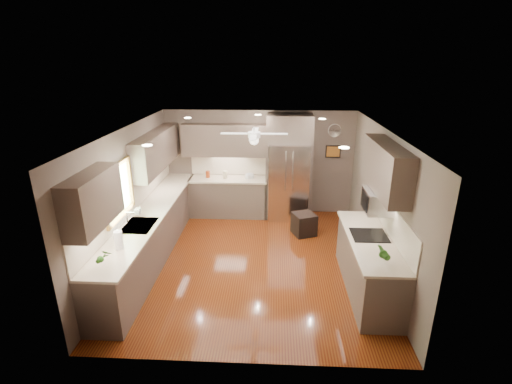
# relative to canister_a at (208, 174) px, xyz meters

# --- Properties ---
(floor) EXTENTS (5.00, 5.00, 0.00)m
(floor) POSITION_rel_canister_a_xyz_m (1.21, -2.22, -1.02)
(floor) COLOR #491809
(floor) RESTS_ON ground
(ceiling) EXTENTS (5.00, 5.00, 0.00)m
(ceiling) POSITION_rel_canister_a_xyz_m (1.21, -2.22, 1.48)
(ceiling) COLOR white
(ceiling) RESTS_ON ground
(wall_back) EXTENTS (4.50, 0.00, 4.50)m
(wall_back) POSITION_rel_canister_a_xyz_m (1.21, 0.28, 0.23)
(wall_back) COLOR #65574D
(wall_back) RESTS_ON ground
(wall_front) EXTENTS (4.50, 0.00, 4.50)m
(wall_front) POSITION_rel_canister_a_xyz_m (1.21, -4.72, 0.23)
(wall_front) COLOR #65574D
(wall_front) RESTS_ON ground
(wall_left) EXTENTS (0.00, 5.00, 5.00)m
(wall_left) POSITION_rel_canister_a_xyz_m (-1.04, -2.22, 0.23)
(wall_left) COLOR #65574D
(wall_left) RESTS_ON ground
(wall_right) EXTENTS (0.00, 5.00, 5.00)m
(wall_right) POSITION_rel_canister_a_xyz_m (3.46, -2.22, 0.23)
(wall_right) COLOR #65574D
(wall_right) RESTS_ON ground
(canister_a) EXTENTS (0.12, 0.12, 0.16)m
(canister_a) POSITION_rel_canister_a_xyz_m (0.00, 0.00, 0.00)
(canister_a) COLOR maroon
(canister_a) RESTS_ON back_run
(canister_c) EXTENTS (0.13, 0.13, 0.17)m
(canister_c) POSITION_rel_canister_a_xyz_m (0.42, -0.03, 0.01)
(canister_c) COLOR #BAB18B
(canister_c) RESTS_ON back_run
(soap_bottle) EXTENTS (0.09, 0.09, 0.20)m
(soap_bottle) POSITION_rel_canister_a_xyz_m (-0.86, -2.32, 0.02)
(soap_bottle) COLOR white
(soap_bottle) RESTS_ON left_run
(potted_plant_left) EXTENTS (0.17, 0.12, 0.30)m
(potted_plant_left) POSITION_rel_canister_a_xyz_m (-0.73, -4.05, 0.07)
(potted_plant_left) COLOR #245518
(potted_plant_left) RESTS_ON left_run
(potted_plant_right) EXTENTS (0.19, 0.17, 0.29)m
(potted_plant_right) POSITION_rel_canister_a_xyz_m (3.11, -3.75, 0.07)
(potted_plant_right) COLOR #245518
(potted_plant_right) RESTS_ON right_run
(bowl) EXTENTS (0.28, 0.28, 0.05)m
(bowl) POSITION_rel_canister_a_xyz_m (1.00, -0.03, -0.05)
(bowl) COLOR #BAB18B
(bowl) RESTS_ON back_run
(left_run) EXTENTS (0.65, 4.70, 1.45)m
(left_run) POSITION_rel_canister_a_xyz_m (-0.74, -2.07, -0.54)
(left_run) COLOR brown
(left_run) RESTS_ON ground
(back_run) EXTENTS (1.85, 0.65, 1.45)m
(back_run) POSITION_rel_canister_a_xyz_m (0.49, -0.02, -0.54)
(back_run) COLOR brown
(back_run) RESTS_ON ground
(uppers) EXTENTS (4.50, 4.70, 0.95)m
(uppers) POSITION_rel_canister_a_xyz_m (0.47, -1.52, 0.85)
(uppers) COLOR brown
(uppers) RESTS_ON wall_left
(window) EXTENTS (0.05, 1.12, 0.92)m
(window) POSITION_rel_canister_a_xyz_m (-1.01, -2.72, 0.53)
(window) COLOR #BFF2B2
(window) RESTS_ON wall_left
(sink) EXTENTS (0.50, 0.70, 0.32)m
(sink) POSITION_rel_canister_a_xyz_m (-0.72, -2.72, -0.11)
(sink) COLOR silver
(sink) RESTS_ON left_run
(refrigerator) EXTENTS (1.06, 0.75, 2.45)m
(refrigerator) POSITION_rel_canister_a_xyz_m (1.91, -0.07, 0.17)
(refrigerator) COLOR silver
(refrigerator) RESTS_ON ground
(right_run) EXTENTS (0.70, 2.20, 1.45)m
(right_run) POSITION_rel_canister_a_xyz_m (3.14, -3.02, -0.54)
(right_run) COLOR brown
(right_run) RESTS_ON ground
(microwave) EXTENTS (0.43, 0.55, 0.34)m
(microwave) POSITION_rel_canister_a_xyz_m (3.24, -2.77, 0.46)
(microwave) COLOR silver
(microwave) RESTS_ON wall_right
(ceiling_fan) EXTENTS (1.18, 1.18, 0.32)m
(ceiling_fan) POSITION_rel_canister_a_xyz_m (1.21, -1.92, 1.31)
(ceiling_fan) COLOR white
(ceiling_fan) RESTS_ON ceiling
(recessed_lights) EXTENTS (2.84, 3.14, 0.01)m
(recessed_lights) POSITION_rel_canister_a_xyz_m (1.17, -1.82, 1.47)
(recessed_lights) COLOR white
(recessed_lights) RESTS_ON ceiling
(wall_clock) EXTENTS (0.30, 0.03, 0.30)m
(wall_clock) POSITION_rel_canister_a_xyz_m (2.96, 0.26, 1.03)
(wall_clock) COLOR white
(wall_clock) RESTS_ON wall_back
(framed_print) EXTENTS (0.36, 0.03, 0.30)m
(framed_print) POSITION_rel_canister_a_xyz_m (2.96, 0.25, 0.53)
(framed_print) COLOR black
(framed_print) RESTS_ON wall_back
(stool) EXTENTS (0.57, 0.57, 0.50)m
(stool) POSITION_rel_canister_a_xyz_m (2.25, -1.01, -0.78)
(stool) COLOR black
(stool) RESTS_ON ground
(paper_towel) EXTENTS (0.13, 0.13, 0.31)m
(paper_towel) POSITION_rel_canister_a_xyz_m (-0.72, -3.55, 0.06)
(paper_towel) COLOR white
(paper_towel) RESTS_ON left_run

